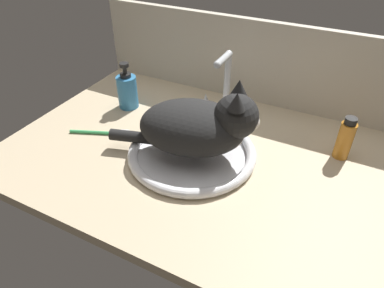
% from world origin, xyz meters
% --- Properties ---
extents(countertop, '(1.08, 0.71, 0.03)m').
position_xyz_m(countertop, '(0.00, 0.00, 0.01)').
color(countertop, '#CCB793').
rests_on(countertop, ground).
extents(backsplash_wall, '(1.08, 0.02, 0.30)m').
position_xyz_m(backsplash_wall, '(0.00, 0.37, 0.15)').
color(backsplash_wall, beige).
rests_on(backsplash_wall, ground).
extents(sink_basin, '(0.35, 0.35, 0.03)m').
position_xyz_m(sink_basin, '(-0.01, -0.01, 0.04)').
color(sink_basin, white).
rests_on(sink_basin, countertop).
extents(faucet, '(0.17, 0.12, 0.22)m').
position_xyz_m(faucet, '(-0.01, 0.21, 0.11)').
color(faucet, silver).
rests_on(faucet, countertop).
extents(cat, '(0.40, 0.26, 0.20)m').
position_xyz_m(cat, '(0.01, -0.01, 0.13)').
color(cat, black).
rests_on(cat, sink_basin).
extents(amber_bottle, '(0.04, 0.04, 0.12)m').
position_xyz_m(amber_bottle, '(0.35, 0.17, 0.09)').
color(amber_bottle, '#C67A23').
rests_on(amber_bottle, countertop).
extents(soap_pump_bottle, '(0.06, 0.06, 0.16)m').
position_xyz_m(soap_pump_bottle, '(-0.32, 0.13, 0.09)').
color(soap_pump_bottle, teal).
rests_on(soap_pump_bottle, countertop).
extents(toothbrush, '(0.17, 0.08, 0.02)m').
position_xyz_m(toothbrush, '(-0.30, -0.05, 0.04)').
color(toothbrush, '#3FB266').
rests_on(toothbrush, countertop).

